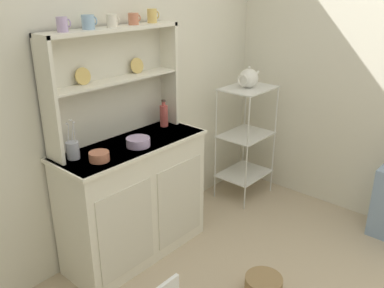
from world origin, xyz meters
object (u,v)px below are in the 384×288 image
object	(u,v)px
cup_lilac_0	(62,24)
bowl_mixing_large	(99,156)
porcelain_teapot	(249,78)
jam_bottle	(164,115)
utensil_jar	(73,150)
floor_basket	(263,285)
bakers_rack	(246,132)
hutch_cabinet	(135,199)
hutch_shelf_unit	(111,76)

from	to	relation	value
cup_lilac_0	bowl_mixing_large	size ratio (longest dim) A/B	0.67
porcelain_teapot	jam_bottle	bearing A→B (deg)	168.84
utensil_jar	porcelain_teapot	world-z (taller)	porcelain_teapot
floor_basket	utensil_jar	xyz separation A→B (m)	(-0.65, 1.04, 0.89)
cup_lilac_0	bowl_mixing_large	distance (m)	0.80
porcelain_teapot	bakers_rack	bearing A→B (deg)	-0.00
hutch_cabinet	utensil_jar	distance (m)	0.64
cup_lilac_0	hutch_cabinet	bearing A→B (deg)	-19.18
bowl_mixing_large	jam_bottle	size ratio (longest dim) A/B	0.62
hutch_shelf_unit	bakers_rack	bearing A→B (deg)	-11.09
jam_bottle	cup_lilac_0	bearing A→B (deg)	177.28
hutch_shelf_unit	bowl_mixing_large	bearing A→B (deg)	-143.38
hutch_cabinet	porcelain_teapot	bearing A→B (deg)	-3.85
hutch_shelf_unit	jam_bottle	world-z (taller)	hutch_shelf_unit
floor_basket	bowl_mixing_large	size ratio (longest dim) A/B	1.96
hutch_cabinet	jam_bottle	xyz separation A→B (m)	(0.41, 0.09, 0.52)
hutch_shelf_unit	bakers_rack	size ratio (longest dim) A/B	0.98
jam_bottle	floor_basket	bearing A→B (deg)	-98.72
hutch_cabinet	utensil_jar	bearing A→B (deg)	169.09
hutch_cabinet	jam_bottle	bearing A→B (deg)	11.99
floor_basket	porcelain_teapot	bearing A→B (deg)	40.37
cup_lilac_0	hutch_shelf_unit	bearing A→B (deg)	6.95
hutch_shelf_unit	cup_lilac_0	world-z (taller)	cup_lilac_0
hutch_shelf_unit	cup_lilac_0	size ratio (longest dim) A/B	12.17
bowl_mixing_large	hutch_cabinet	bearing A→B (deg)	12.87
cup_lilac_0	bowl_mixing_large	bearing A→B (deg)	-81.09
hutch_shelf_unit	bakers_rack	world-z (taller)	hutch_shelf_unit
utensil_jar	porcelain_teapot	bearing A→B (deg)	-5.57
cup_lilac_0	bowl_mixing_large	world-z (taller)	cup_lilac_0
hutch_shelf_unit	floor_basket	bearing A→B (deg)	-77.77
bakers_rack	utensil_jar	distance (m)	1.72
floor_basket	bowl_mixing_large	world-z (taller)	bowl_mixing_large
hutch_cabinet	porcelain_teapot	world-z (taller)	porcelain_teapot
utensil_jar	hutch_cabinet	bearing A→B (deg)	-10.91
hutch_cabinet	jam_bottle	world-z (taller)	jam_bottle
cup_lilac_0	jam_bottle	xyz separation A→B (m)	(0.76, -0.04, -0.72)
hutch_cabinet	floor_basket	world-z (taller)	hutch_cabinet
bakers_rack	cup_lilac_0	size ratio (longest dim) A/B	12.47
hutch_cabinet	cup_lilac_0	world-z (taller)	cup_lilac_0
jam_bottle	porcelain_teapot	distance (m)	0.91
porcelain_teapot	hutch_cabinet	bearing A→B (deg)	176.15
hutch_shelf_unit	floor_basket	size ratio (longest dim) A/B	4.15
hutch_cabinet	bowl_mixing_large	world-z (taller)	bowl_mixing_large
bowl_mixing_large	utensil_jar	size ratio (longest dim) A/B	0.51
hutch_cabinet	floor_basket	xyz separation A→B (m)	(0.25, -0.97, -0.39)
hutch_shelf_unit	utensil_jar	bearing A→B (deg)	-167.91
hutch_cabinet	cup_lilac_0	bearing A→B (deg)	160.82
floor_basket	bowl_mixing_large	xyz separation A→B (m)	(-0.57, 0.89, 0.86)
bakers_rack	bowl_mixing_large	size ratio (longest dim) A/B	8.35
hutch_shelf_unit	porcelain_teapot	bearing A→B (deg)	-11.10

